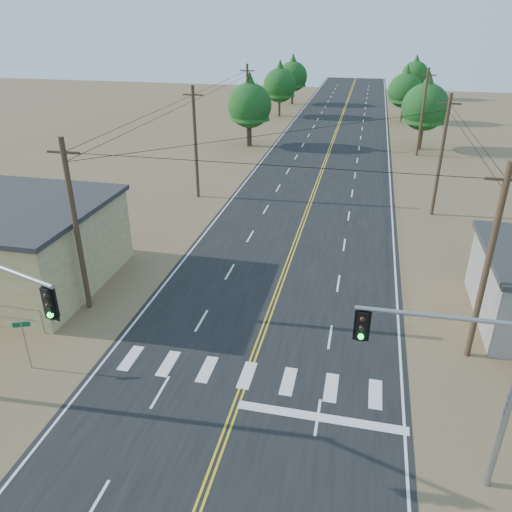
# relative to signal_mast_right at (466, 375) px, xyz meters

# --- Properties ---
(road) EXTENTS (15.00, 200.00, 0.02)m
(road) POSITION_rel_signal_mast_right_xyz_m (-8.48, 26.04, -4.80)
(road) COLOR black
(road) RESTS_ON ground
(utility_pole_left_near) EXTENTS (1.80, 0.30, 10.00)m
(utility_pole_left_near) POSITION_rel_signal_mast_right_xyz_m (-18.98, 8.04, 0.31)
(utility_pole_left_near) COLOR #4C3826
(utility_pole_left_near) RESTS_ON ground
(utility_pole_left_mid) EXTENTS (1.80, 0.30, 10.00)m
(utility_pole_left_mid) POSITION_rel_signal_mast_right_xyz_m (-18.98, 28.04, 0.31)
(utility_pole_left_mid) COLOR #4C3826
(utility_pole_left_mid) RESTS_ON ground
(utility_pole_left_far) EXTENTS (1.80, 0.30, 10.00)m
(utility_pole_left_far) POSITION_rel_signal_mast_right_xyz_m (-18.98, 48.04, 0.31)
(utility_pole_left_far) COLOR #4C3826
(utility_pole_left_far) RESTS_ON ground
(utility_pole_right_near) EXTENTS (1.80, 0.30, 10.00)m
(utility_pole_right_near) POSITION_rel_signal_mast_right_xyz_m (2.02, 8.04, 0.31)
(utility_pole_right_near) COLOR #4C3826
(utility_pole_right_near) RESTS_ON ground
(utility_pole_right_mid) EXTENTS (1.80, 0.30, 10.00)m
(utility_pole_right_mid) POSITION_rel_signal_mast_right_xyz_m (2.02, 28.04, 0.31)
(utility_pole_right_mid) COLOR #4C3826
(utility_pole_right_mid) RESTS_ON ground
(utility_pole_right_far) EXTENTS (1.80, 0.30, 10.00)m
(utility_pole_right_far) POSITION_rel_signal_mast_right_xyz_m (2.02, 48.04, 0.31)
(utility_pole_right_far) COLOR #4C3826
(utility_pole_right_far) RESTS_ON ground
(signal_mast_right) EXTENTS (5.48, 0.50, 7.16)m
(signal_mast_right) POSITION_rel_signal_mast_right_xyz_m (0.00, 0.00, 0.00)
(signal_mast_right) COLOR gray
(signal_mast_right) RESTS_ON ground
(street_sign) EXTENTS (0.74, 0.34, 2.66)m
(street_sign) POSITION_rel_signal_mast_right_xyz_m (-18.87, 2.30, -3.03)
(street_sign) COLOR gray
(street_sign) RESTS_ON ground
(tree_left_near) EXTENTS (5.49, 5.49, 9.16)m
(tree_left_near) POSITION_rel_signal_mast_right_xyz_m (-18.79, 48.47, 0.79)
(tree_left_near) COLOR #3F2D1E
(tree_left_near) RESTS_ON ground
(tree_left_mid) EXTENTS (5.34, 5.34, 8.90)m
(tree_left_mid) POSITION_rel_signal_mast_right_xyz_m (-18.69, 69.25, 0.64)
(tree_left_mid) COLOR #3F2D1E
(tree_left_mid) RESTS_ON ground
(tree_left_far) EXTENTS (5.35, 5.35, 8.91)m
(tree_left_far) POSITION_rel_signal_mast_right_xyz_m (-18.51, 81.73, 0.64)
(tree_left_far) COLOR #3F2D1E
(tree_left_far) RESTS_ON ground
(tree_right_near) EXTENTS (5.63, 5.63, 9.39)m
(tree_right_near) POSITION_rel_signal_mast_right_xyz_m (2.53, 51.26, 0.94)
(tree_right_near) COLOR #3F2D1E
(tree_right_near) RESTS_ON ground
(tree_right_mid) EXTENTS (5.14, 5.14, 8.56)m
(tree_right_mid) POSITION_rel_signal_mast_right_xyz_m (0.96, 68.79, 0.43)
(tree_right_mid) COLOR #3F2D1E
(tree_right_mid) RESTS_ON ground
(tree_right_far) EXTENTS (4.99, 4.99, 8.32)m
(tree_right_far) POSITION_rel_signal_mast_right_xyz_m (3.91, 93.69, 0.28)
(tree_right_far) COLOR #3F2D1E
(tree_right_far) RESTS_ON ground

